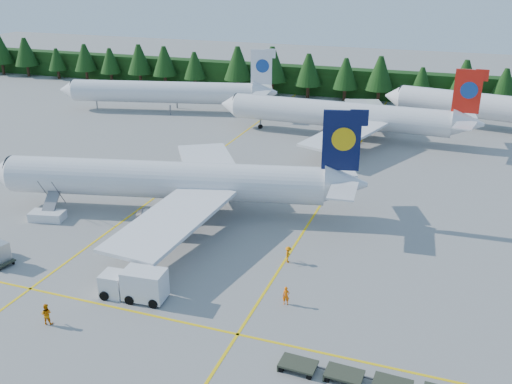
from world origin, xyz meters
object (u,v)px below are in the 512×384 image
(airliner_navy, at_px, (158,180))
(airliner_red, at_px, (334,114))
(service_truck, at_px, (134,284))
(airstairs, at_px, (48,213))

(airliner_navy, height_order, airliner_red, airliner_navy)
(airliner_navy, bearing_deg, service_truck, -81.13)
(airliner_navy, bearing_deg, airliner_red, 58.65)
(service_truck, bearing_deg, airliner_navy, 107.45)
(airstairs, xyz_separation_m, service_truck, (17.87, -11.12, 0.64))
(airliner_red, distance_m, service_truck, 55.27)
(airliner_navy, height_order, airstairs, airliner_navy)
(airliner_navy, bearing_deg, airstairs, -162.36)
(airliner_navy, xyz_separation_m, airstairs, (-10.80, -6.42, -3.06))
(airliner_red, xyz_separation_m, airstairs, (-23.15, -43.84, -2.99))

